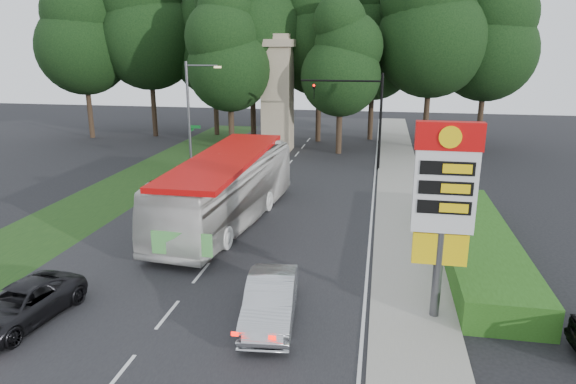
% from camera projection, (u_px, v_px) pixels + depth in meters
% --- Properties ---
extents(ground, '(120.00, 120.00, 0.00)m').
position_uv_depth(ground, '(162.00, 322.00, 17.57)').
color(ground, black).
rests_on(ground, ground).
extents(road_surface, '(14.00, 80.00, 0.02)m').
position_uv_depth(road_surface, '(249.00, 213.00, 28.91)').
color(road_surface, black).
rests_on(road_surface, ground).
extents(sidewalk_right, '(3.00, 80.00, 0.12)m').
position_uv_depth(sidewalk_right, '(403.00, 221.00, 27.43)').
color(sidewalk_right, gray).
rests_on(sidewalk_right, ground).
extents(grass_verge_left, '(5.00, 50.00, 0.02)m').
position_uv_depth(grass_verge_left, '(140.00, 179.00, 36.22)').
color(grass_verge_left, '#193814').
rests_on(grass_verge_left, ground).
extents(hedge, '(3.00, 14.00, 1.20)m').
position_uv_depth(hedge, '(476.00, 243.00, 22.98)').
color(hedge, '#214C14').
rests_on(hedge, ground).
extents(gas_station_pylon, '(2.10, 0.45, 6.85)m').
position_uv_depth(gas_station_pylon, '(444.00, 196.00, 16.63)').
color(gas_station_pylon, '#59595E').
rests_on(gas_station_pylon, ground).
extents(traffic_signal_mast, '(6.10, 0.35, 7.20)m').
position_uv_depth(traffic_signal_mast, '(363.00, 108.00, 37.98)').
color(traffic_signal_mast, black).
rests_on(traffic_signal_mast, ground).
extents(streetlight_signs, '(2.75, 0.98, 8.00)m').
position_uv_depth(streetlight_signs, '(191.00, 110.00, 38.35)').
color(streetlight_signs, '#59595E').
rests_on(streetlight_signs, ground).
extents(monument, '(3.00, 3.00, 10.05)m').
position_uv_depth(monument, '(278.00, 93.00, 44.86)').
color(monument, tan).
rests_on(monument, ground).
extents(tree_far_west, '(8.96, 8.96, 17.60)m').
position_uv_depth(tree_far_west, '(81.00, 28.00, 49.61)').
color(tree_far_west, '#2D2116').
rests_on(tree_far_west, ground).
extents(tree_west_mid, '(9.80, 9.80, 19.25)m').
position_uv_depth(tree_west_mid, '(147.00, 18.00, 50.19)').
color(tree_west_mid, '#2D2116').
rests_on(tree_west_mid, ground).
extents(tree_west_near, '(8.40, 8.40, 16.50)m').
position_uv_depth(tree_west_near, '(213.00, 36.00, 51.50)').
color(tree_west_near, '#2D2116').
rests_on(tree_west_near, ground).
extents(tree_center_left, '(10.08, 10.08, 19.80)m').
position_uv_depth(tree_center_left, '(251.00, 12.00, 46.30)').
color(tree_center_left, '#2D2116').
rests_on(tree_center_left, ground).
extents(tree_center_right, '(9.24, 9.24, 18.15)m').
position_uv_depth(tree_center_right, '(320.00, 24.00, 47.44)').
color(tree_center_right, '#2D2116').
rests_on(tree_center_right, ground).
extents(tree_east_near, '(8.12, 8.12, 15.95)m').
position_uv_depth(tree_east_near, '(374.00, 39.00, 48.83)').
color(tree_east_near, '#2D2116').
rests_on(tree_east_near, ground).
extents(tree_east_mid, '(9.52, 9.52, 18.70)m').
position_uv_depth(tree_east_mid, '(433.00, 18.00, 43.73)').
color(tree_east_mid, '#2D2116').
rests_on(tree_east_mid, ground).
extents(tree_far_east, '(8.68, 8.68, 17.05)m').
position_uv_depth(tree_far_east, '(489.00, 31.00, 45.03)').
color(tree_far_east, '#2D2116').
rests_on(tree_far_east, ground).
extents(tree_monument_left, '(7.28, 7.28, 14.30)m').
position_uv_depth(tree_monument_left, '(229.00, 51.00, 43.62)').
color(tree_monument_left, '#2D2116').
rests_on(tree_monument_left, ground).
extents(tree_monument_right, '(6.72, 6.72, 13.20)m').
position_uv_depth(tree_monument_right, '(341.00, 59.00, 42.64)').
color(tree_monument_right, '#2D2116').
rests_on(tree_monument_right, ground).
extents(transit_bus, '(4.46, 13.39, 3.66)m').
position_uv_depth(transit_bus, '(227.00, 190.00, 26.92)').
color(transit_bus, silver).
rests_on(transit_bus, ground).
extents(sedan_silver, '(2.13, 4.83, 1.54)m').
position_uv_depth(sedan_silver, '(270.00, 300.00, 17.48)').
color(sedan_silver, '#A8ABB0').
rests_on(sedan_silver, ground).
extents(suv_charcoal, '(2.76, 4.90, 1.29)m').
position_uv_depth(suv_charcoal, '(20.00, 305.00, 17.43)').
color(suv_charcoal, black).
rests_on(suv_charcoal, ground).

